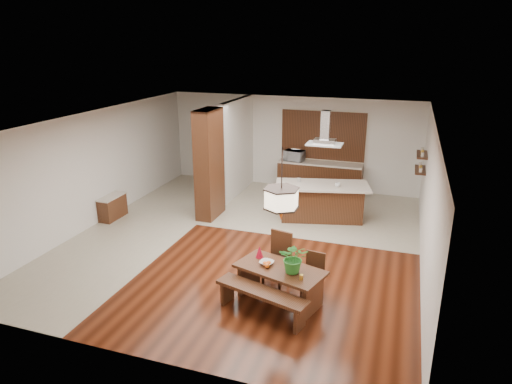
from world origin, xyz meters
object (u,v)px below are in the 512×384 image
(dining_bench, at_px, (262,303))
(microwave, at_px, (294,155))
(kitchen_island, at_px, (322,201))
(dining_table, at_px, (280,277))
(dining_chair_left, at_px, (276,259))
(hallway_console, at_px, (113,207))
(dining_chair_right, at_px, (312,276))
(range_hood, at_px, (325,128))
(foliage_plant, at_px, (294,258))
(island_cup, at_px, (337,185))
(fruit_bowl, at_px, (267,263))
(pendant_lantern, at_px, (282,185))

(dining_bench, xyz_separation_m, microwave, (-1.18, 7.01, 0.87))
(dining_bench, xyz_separation_m, kitchen_island, (0.15, 4.74, 0.27))
(dining_table, distance_m, microwave, 6.63)
(dining_chair_left, xyz_separation_m, microwave, (-1.11, 5.87, 0.59))
(dining_bench, bearing_deg, hallway_console, 149.50)
(hallway_console, xyz_separation_m, kitchen_island, (5.31, 1.70, 0.19))
(dining_chair_left, relative_size, dining_chair_right, 1.24)
(range_hood, bearing_deg, dining_table, -89.66)
(foliage_plant, xyz_separation_m, microwave, (-1.62, 6.53, 0.17))
(kitchen_island, distance_m, microwave, 2.69)
(dining_table, distance_m, dining_chair_right, 0.63)
(dining_bench, distance_m, foliage_plant, 0.96)
(dining_bench, xyz_separation_m, dining_chair_left, (-0.07, 1.14, 0.28))
(dining_table, xyz_separation_m, island_cup, (0.38, 4.07, 0.56))
(fruit_bowl, xyz_separation_m, island_cup, (0.65, 4.01, 0.35))
(pendant_lantern, bearing_deg, range_hood, 90.34)
(dining_bench, height_order, microwave, microwave)
(dining_table, distance_m, range_hood, 4.64)
(pendant_lantern, distance_m, kitchen_island, 4.54)
(dining_chair_left, relative_size, island_cup, 7.69)
(dining_chair_left, height_order, fruit_bowl, dining_chair_left)
(dining_chair_right, bearing_deg, dining_table, -138.84)
(kitchen_island, bearing_deg, dining_table, -103.23)
(foliage_plant, bearing_deg, island_cup, 88.47)
(kitchen_island, xyz_separation_m, range_hood, (0.00, 0.00, 1.96))
(hallway_console, bearing_deg, dining_chair_left, -20.51)
(dining_chair_right, height_order, foliage_plant, foliage_plant)
(dining_chair_left, distance_m, foliage_plant, 0.93)
(range_hood, bearing_deg, pendant_lantern, -89.66)
(hallway_console, relative_size, range_hood, 0.98)
(dining_table, bearing_deg, fruit_bowl, 168.06)
(dining_chair_right, xyz_separation_m, microwave, (-1.88, 6.11, 0.70))
(hallway_console, relative_size, dining_table, 0.50)
(dining_bench, height_order, island_cup, island_cup)
(dining_table, distance_m, island_cup, 4.12)
(dining_bench, distance_m, fruit_bowl, 0.77)
(foliage_plant, bearing_deg, dining_chair_left, 127.75)
(fruit_bowl, bearing_deg, island_cup, 80.77)
(pendant_lantern, bearing_deg, foliage_plant, -14.60)
(dining_table, height_order, fruit_bowl, fruit_bowl)
(island_cup, bearing_deg, microwave, 125.87)
(range_hood, height_order, microwave, range_hood)
(island_cup, bearing_deg, dining_table, -95.33)
(dining_table, bearing_deg, dining_chair_right, 33.55)
(pendant_lantern, bearing_deg, hallway_console, 154.97)
(dining_table, bearing_deg, dining_bench, -107.16)
(dining_table, relative_size, microwave, 2.96)
(dining_table, distance_m, dining_chair_left, 0.63)
(pendant_lantern, xyz_separation_m, range_hood, (-0.02, 4.20, 0.22))
(dining_table, relative_size, dining_bench, 1.02)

